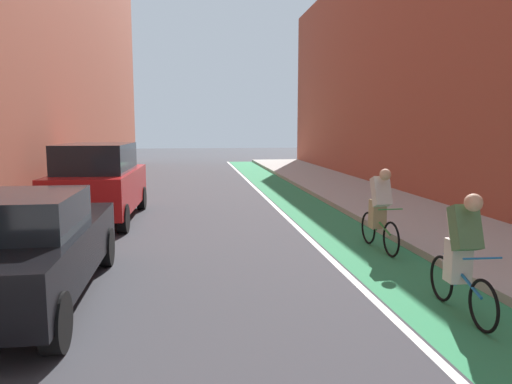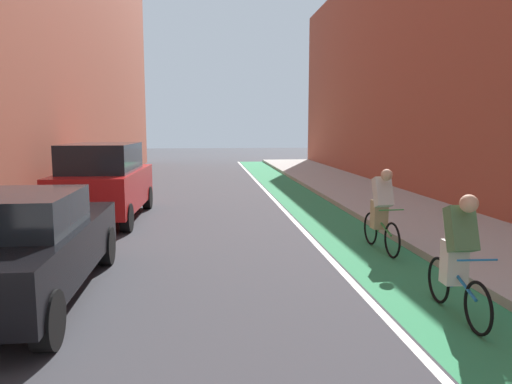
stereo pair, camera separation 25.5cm
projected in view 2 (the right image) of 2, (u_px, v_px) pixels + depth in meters
ground_plane at (213, 227)px, 11.78m from camera, size 88.19×88.19×0.00m
bike_lane_paint at (316, 211)px, 14.06m from camera, size 1.60×40.09×0.00m
lane_divider_stripe at (285, 211)px, 13.96m from camera, size 0.12×40.09×0.00m
sidewalk_right at (396, 207)px, 14.29m from camera, size 3.20×40.09×0.14m
building_facade_right at (460, 52)px, 15.92m from camera, size 2.40×36.09×9.67m
parked_sedan_black at (16, 245)px, 6.67m from camera, size 1.99×4.45×1.53m
parked_suv_red at (104, 181)px, 12.54m from camera, size 2.00×4.39×1.98m
cyclist_trailing at (458, 252)px, 6.10m from camera, size 0.48×1.68×1.60m
cyclist_far at (381, 210)px, 9.40m from camera, size 0.48×1.71×1.61m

